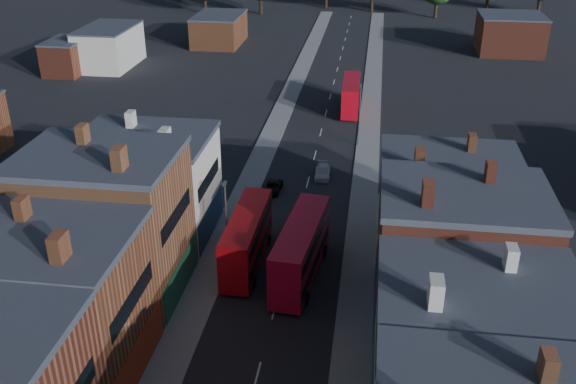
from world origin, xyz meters
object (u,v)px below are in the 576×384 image
(bus_1, at_px, (301,249))
(car_2, at_px, (272,187))
(bus_0, at_px, (247,238))
(bus_2, at_px, (351,95))
(car_3, at_px, (322,172))

(bus_1, distance_m, car_2, 17.20)
(bus_0, xyz_separation_m, bus_1, (5.00, -1.49, 0.16))
(bus_0, distance_m, bus_2, 43.79)
(bus_2, bearing_deg, bus_1, -93.55)
(car_2, relative_size, car_3, 0.92)
(bus_0, distance_m, car_3, 20.19)
(bus_0, relative_size, car_2, 2.89)
(car_3, bearing_deg, bus_0, -106.56)
(car_2, bearing_deg, car_3, 45.72)
(car_2, bearing_deg, bus_0, -86.04)
(bus_2, distance_m, car_3, 23.93)
(bus_2, height_order, car_2, bus_2)
(bus_1, distance_m, bus_2, 44.76)
(bus_2, bearing_deg, car_2, -105.08)
(bus_2, bearing_deg, bus_0, -100.19)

